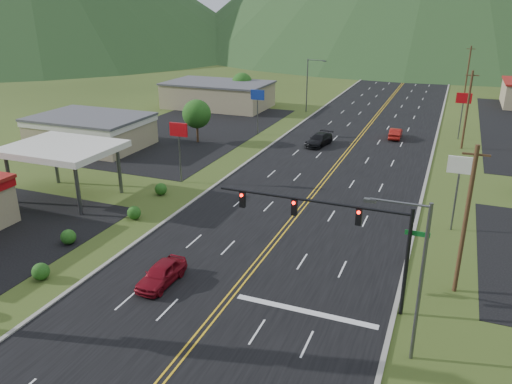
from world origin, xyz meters
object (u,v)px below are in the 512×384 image
at_px(traffic_signal, 341,224).
at_px(streetlight_west, 309,82).
at_px(streetlight_east, 415,272).
at_px(car_red_near, 161,274).
at_px(gas_canopy, 62,149).
at_px(car_dark_mid, 319,140).
at_px(car_red_far, 396,134).

relative_size(traffic_signal, streetlight_west, 1.46).
bearing_deg(streetlight_east, car_red_near, 174.52).
xyz_separation_m(gas_canopy, car_red_near, (17.05, -10.45, -4.12)).
height_order(traffic_signal, gas_canopy, traffic_signal).
height_order(gas_canopy, car_dark_mid, gas_canopy).
relative_size(car_red_near, car_red_far, 1.00).
relative_size(streetlight_west, car_dark_mid, 1.69).
distance_m(traffic_signal, streetlight_east, 6.17).
distance_m(traffic_signal, car_red_near, 12.56).
xyz_separation_m(streetlight_west, car_dark_mid, (7.51, -20.65, -4.41)).
height_order(traffic_signal, streetlight_east, streetlight_east).
bearing_deg(gas_canopy, car_red_far, 52.47).
xyz_separation_m(traffic_signal, streetlight_east, (4.70, -4.00, -0.15)).
relative_size(streetlight_west, car_red_near, 2.03).
xyz_separation_m(car_red_near, car_dark_mid, (0.78, 37.81, 0.02)).
bearing_deg(traffic_signal, streetlight_east, -40.39).
bearing_deg(streetlight_west, car_red_far, -38.47).
distance_m(streetlight_west, gas_canopy, 49.10).
relative_size(traffic_signal, streetlight_east, 1.46).
bearing_deg(car_red_far, gas_canopy, 50.90).
xyz_separation_m(traffic_signal, streetlight_west, (-18.16, 56.00, -0.15)).
relative_size(gas_canopy, car_dark_mid, 1.88).
bearing_deg(car_red_near, car_red_far, 79.01).
bearing_deg(traffic_signal, car_red_far, 92.23).
bearing_deg(car_red_near, traffic_signal, 13.24).
bearing_deg(car_red_near, streetlight_west, 97.72).
bearing_deg(car_dark_mid, gas_canopy, -113.20).
relative_size(traffic_signal, car_dark_mid, 2.46).
xyz_separation_m(streetlight_west, car_red_near, (6.72, -58.45, -4.43)).
bearing_deg(gas_canopy, car_red_near, -31.52).
bearing_deg(streetlight_west, traffic_signal, -72.03).
height_order(streetlight_east, car_dark_mid, streetlight_east).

